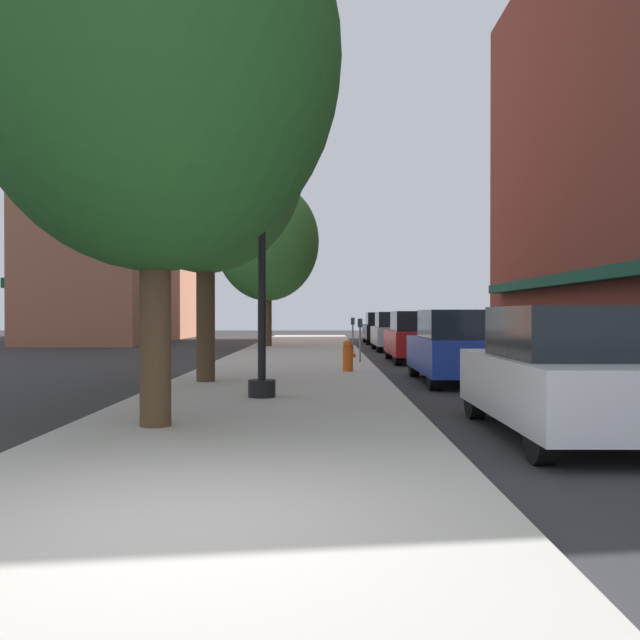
# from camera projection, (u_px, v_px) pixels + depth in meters

# --- Properties ---
(ground_plane) EXTENTS (90.00, 90.00, 0.00)m
(ground_plane) POSITION_uv_depth(u_px,v_px,m) (417.00, 362.00, 22.92)
(ground_plane) COLOR #2D2D30
(sidewalk_slab) EXTENTS (4.80, 50.00, 0.12)m
(sidewalk_slab) POSITION_uv_depth(u_px,v_px,m) (296.00, 358.00, 23.95)
(sidewalk_slab) COLOR #B7B2A8
(sidewalk_slab) RESTS_ON ground
(building_far_background) EXTENTS (6.80, 18.00, 21.57)m
(building_far_background) POSITION_uv_depth(u_px,v_px,m) (123.00, 159.00, 41.92)
(building_far_background) COLOR #9E6047
(building_far_background) RESTS_ON ground
(lamppost) EXTENTS (0.48, 0.48, 5.90)m
(lamppost) POSITION_uv_depth(u_px,v_px,m) (262.00, 220.00, 12.24)
(lamppost) COLOR black
(lamppost) RESTS_ON sidewalk_slab
(fire_hydrant) EXTENTS (0.33, 0.26, 0.79)m
(fire_hydrant) POSITION_uv_depth(u_px,v_px,m) (348.00, 355.00, 17.87)
(fire_hydrant) COLOR #E05614
(fire_hydrant) RESTS_ON sidewalk_slab
(parking_meter_near) EXTENTS (0.14, 0.09, 1.31)m
(parking_meter_near) POSITION_uv_depth(u_px,v_px,m) (353.00, 330.00, 26.67)
(parking_meter_near) COLOR slate
(parking_meter_near) RESTS_ON sidewalk_slab
(parking_meter_far) EXTENTS (0.14, 0.09, 1.31)m
(parking_meter_far) POSITION_uv_depth(u_px,v_px,m) (360.00, 335.00, 21.26)
(parking_meter_far) COLOR slate
(parking_meter_far) RESTS_ON sidewalk_slab
(tree_near) EXTENTS (4.71, 4.71, 7.47)m
(tree_near) POSITION_uv_depth(u_px,v_px,m) (267.00, 242.00, 32.11)
(tree_near) COLOR #4C3823
(tree_near) RESTS_ON sidewalk_slab
(tree_mid) EXTENTS (4.81, 4.81, 7.53)m
(tree_mid) POSITION_uv_depth(u_px,v_px,m) (155.00, 57.00, 9.06)
(tree_mid) COLOR #4C3823
(tree_mid) RESTS_ON sidewalk_slab
(tree_far) EXTENTS (4.32, 4.32, 7.29)m
(tree_far) POSITION_uv_depth(u_px,v_px,m) (205.00, 158.00, 15.14)
(tree_far) COLOR #4C3823
(tree_far) RESTS_ON sidewalk_slab
(car_white) EXTENTS (1.80, 4.30, 1.66)m
(car_white) POSITION_uv_depth(u_px,v_px,m) (565.00, 374.00, 8.88)
(car_white) COLOR black
(car_white) RESTS_ON ground
(car_blue) EXTENTS (1.80, 4.30, 1.66)m
(car_blue) POSITION_uv_depth(u_px,v_px,m) (458.00, 347.00, 16.03)
(car_blue) COLOR black
(car_blue) RESTS_ON ground
(car_red) EXTENTS (1.80, 4.30, 1.66)m
(car_red) POSITION_uv_depth(u_px,v_px,m) (417.00, 337.00, 23.03)
(car_red) COLOR black
(car_red) RESTS_ON ground
(car_silver) EXTENTS (1.80, 4.30, 1.66)m
(car_silver) POSITION_uv_depth(u_px,v_px,m) (395.00, 332.00, 30.21)
(car_silver) COLOR black
(car_silver) RESTS_ON ground
(car_black) EXTENTS (1.80, 4.30, 1.66)m
(car_black) POSITION_uv_depth(u_px,v_px,m) (381.00, 328.00, 37.35)
(car_black) COLOR black
(car_black) RESTS_ON ground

